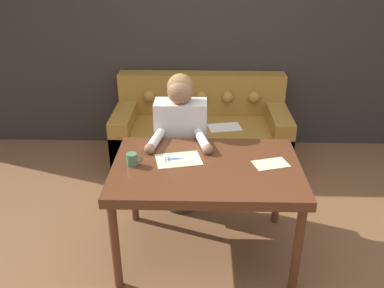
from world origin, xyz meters
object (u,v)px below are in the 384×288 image
dining_table (206,175)px  mug (132,160)px  couch (201,132)px  person (181,144)px  scissors (175,159)px

dining_table → mug: 0.53m
couch → dining_table: bearing=-88.5°
person → scissors: (-0.01, -0.50, 0.12)m
dining_table → couch: 1.58m
couch → mug: (-0.48, -1.55, 0.49)m
dining_table → scissors: scissors is taller
person → mug: 0.69m
scissors → mug: bearing=-162.5°
dining_table → scissors: size_ratio=5.58×
mug → dining_table: bearing=1.1°
dining_table → person: 0.62m
couch → scissors: couch is taller
person → mug: person is taller
couch → person: person is taller
scissors → mug: size_ratio=2.09×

